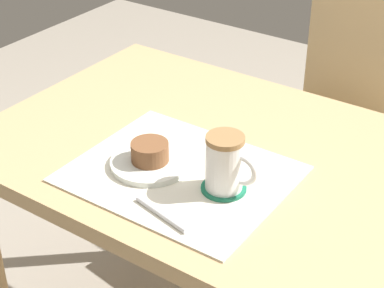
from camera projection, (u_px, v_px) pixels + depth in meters
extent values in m
cylinder|color=tan|center=(144.00, 168.00, 1.94)|extent=(0.05, 0.05, 0.67)
cube|color=tan|center=(226.00, 159.00, 1.33)|extent=(1.04, 0.69, 0.04)
cylinder|color=#D1B27F|center=(333.00, 257.00, 1.79)|extent=(0.04, 0.04, 0.42)
cylinder|color=#D1B27F|center=(235.00, 205.00, 1.99)|extent=(0.04, 0.04, 0.42)
cylinder|color=#D1B27F|center=(300.00, 160.00, 2.22)|extent=(0.04, 0.04, 0.42)
cube|color=#D1B27F|center=(323.00, 140.00, 1.88)|extent=(0.47, 0.47, 0.04)
cube|color=#D1B27F|center=(367.00, 50.00, 1.89)|extent=(0.39, 0.09, 0.41)
cube|color=silver|center=(180.00, 174.00, 1.25)|extent=(0.41, 0.34, 0.00)
cylinder|color=silver|center=(150.00, 163.00, 1.27)|extent=(0.16, 0.16, 0.01)
cylinder|color=brown|center=(150.00, 152.00, 1.26)|extent=(0.07, 0.07, 0.04)
cylinder|color=#196B4C|center=(224.00, 188.00, 1.20)|extent=(0.09, 0.09, 0.00)
cylinder|color=white|center=(224.00, 165.00, 1.17)|extent=(0.07, 0.07, 0.10)
cylinder|color=#9E7547|center=(225.00, 139.00, 1.15)|extent=(0.07, 0.07, 0.01)
torus|color=white|center=(242.00, 170.00, 1.16)|extent=(0.06, 0.01, 0.06)
cylinder|color=silver|center=(161.00, 215.00, 1.13)|extent=(0.13, 0.04, 0.01)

